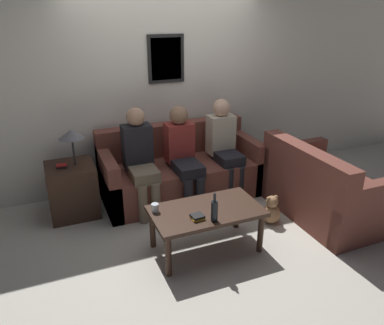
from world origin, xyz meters
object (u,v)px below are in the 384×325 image
(coffee_table, at_px, (206,215))
(couch_side, at_px, (323,191))
(person_left, at_px, (140,157))
(person_middle, at_px, (183,152))
(teddy_bear, at_px, (271,211))
(person_right, at_px, (224,143))
(wine_bottle, at_px, (214,211))
(couch_main, at_px, (180,172))
(drinking_glass, at_px, (155,208))

(coffee_table, bearing_deg, couch_side, 3.74)
(person_left, height_order, person_middle, person_left)
(coffee_table, height_order, teddy_bear, coffee_table)
(person_middle, relative_size, person_right, 0.98)
(wine_bottle, distance_m, person_left, 1.35)
(coffee_table, xyz_separation_m, wine_bottle, (-0.02, -0.22, 0.17))
(coffee_table, distance_m, person_right, 1.39)
(person_middle, bearing_deg, coffee_table, -98.85)
(wine_bottle, xyz_separation_m, person_middle, (0.19, 1.28, 0.10))
(coffee_table, relative_size, person_right, 0.89)
(person_left, distance_m, person_middle, 0.54)
(couch_main, distance_m, person_left, 0.71)
(drinking_glass, bearing_deg, wine_bottle, -39.11)
(coffee_table, xyz_separation_m, drinking_glass, (-0.48, 0.15, 0.11))
(couch_main, relative_size, person_right, 1.63)
(couch_main, bearing_deg, drinking_glass, -121.17)
(drinking_glass, height_order, person_left, person_left)
(drinking_glass, distance_m, person_left, 0.95)
(teddy_bear, bearing_deg, person_left, 145.15)
(couch_main, bearing_deg, person_left, -160.66)
(couch_main, xyz_separation_m, person_right, (0.57, -0.14, 0.37))
(couch_side, height_order, wine_bottle, couch_side)
(couch_main, distance_m, person_middle, 0.42)
(coffee_table, distance_m, person_left, 1.17)
(coffee_table, distance_m, person_middle, 1.10)
(wine_bottle, xyz_separation_m, teddy_bear, (0.93, 0.41, -0.43))
(wine_bottle, distance_m, person_middle, 1.29)
(couch_side, distance_m, teddy_bear, 0.68)
(wine_bottle, distance_m, drinking_glass, 0.59)
(couch_main, height_order, teddy_bear, couch_main)
(wine_bottle, bearing_deg, couch_main, 81.61)
(couch_main, xyz_separation_m, coffee_table, (-0.20, -1.27, 0.09))
(couch_main, distance_m, drinking_glass, 1.33)
(coffee_table, bearing_deg, person_left, 109.10)
(drinking_glass, height_order, teddy_bear, drinking_glass)
(couch_main, height_order, couch_side, same)
(wine_bottle, xyz_separation_m, drinking_glass, (-0.46, 0.37, -0.07))
(coffee_table, relative_size, person_middle, 0.91)
(couch_side, relative_size, coffee_table, 1.30)
(couch_side, height_order, person_left, person_left)
(couch_main, xyz_separation_m, couch_side, (1.36, -1.17, 0.00))
(drinking_glass, relative_size, person_middle, 0.07)
(couch_main, bearing_deg, teddy_bear, -56.98)
(couch_main, bearing_deg, person_middle, -98.88)
(couch_main, bearing_deg, coffee_table, -98.86)
(wine_bottle, xyz_separation_m, person_left, (-0.35, 1.30, 0.11))
(coffee_table, distance_m, drinking_glass, 0.51)
(couch_side, bearing_deg, drinking_glass, 88.69)
(teddy_bear, bearing_deg, couch_side, -7.02)
(couch_main, bearing_deg, person_right, -14.29)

